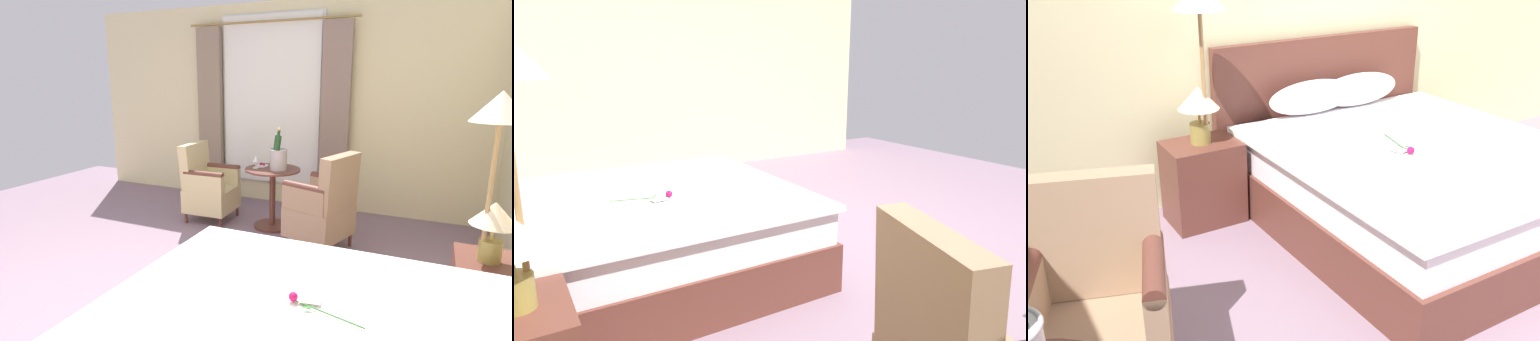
{
  "view_description": "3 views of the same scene",
  "coord_description": "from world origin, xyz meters",
  "views": [
    {
      "loc": [
        1.82,
        2.05,
        1.72
      ],
      "look_at": [
        -0.83,
        0.87,
        1.05
      ],
      "focal_mm": 28.0,
      "sensor_mm": 36.0,
      "label": 1
    },
    {
      "loc": [
        -2.82,
        2.44,
        1.54
      ],
      "look_at": [
        -0.78,
        1.2,
        0.96
      ],
      "focal_mm": 32.0,
      "sensor_mm": 36.0,
      "label": 2
    },
    {
      "loc": [
        -2.31,
        -0.98,
        1.94
      ],
      "look_at": [
        -1.19,
        0.9,
        1.0
      ],
      "focal_mm": 40.0,
      "sensor_mm": 36.0,
      "label": 3
    }
  ],
  "objects": [
    {
      "name": "nightstand",
      "position": [
        -0.92,
        2.45,
        0.29
      ],
      "size": [
        0.53,
        0.38,
        0.59
      ],
      "color": "brown",
      "rests_on": "ground"
    },
    {
      "name": "side_table_round",
      "position": [
        -2.35,
        0.41,
        0.41
      ],
      "size": [
        0.64,
        0.64,
        0.71
      ],
      "color": "brown",
      "rests_on": "ground"
    },
    {
      "name": "champagne_bucket",
      "position": [
        -2.32,
        0.48,
        0.86
      ],
      "size": [
        0.21,
        0.21,
        0.48
      ],
      "color": "#B1ACB1",
      "rests_on": "side_table_round"
    },
    {
      "name": "snack_plate",
      "position": [
        -2.42,
        0.24,
        0.72
      ],
      "size": [
        0.15,
        0.15,
        0.04
      ],
      "color": "white",
      "rests_on": "side_table_round"
    },
    {
      "name": "ground_plane",
      "position": [
        0.0,
        0.0,
        0.0
      ],
      "size": [
        8.14,
        8.14,
        0.0
      ],
      "primitive_type": "plane",
      "color": "gray"
    },
    {
      "name": "armchair_facing_bed",
      "position": [
        -2.29,
        -0.43,
        0.42
      ],
      "size": [
        0.58,
        0.59,
        0.95
      ],
      "color": "brown",
      "rests_on": "ground"
    },
    {
      "name": "wine_glass_near_bucket",
      "position": [
        -2.51,
        0.43,
        0.82
      ],
      "size": [
        0.07,
        0.07,
        0.16
      ],
      "color": "white",
      "rests_on": "side_table_round"
    },
    {
      "name": "wine_glass_near_edge",
      "position": [
        -2.29,
        0.22,
        0.81
      ],
      "size": [
        0.07,
        0.07,
        0.15
      ],
      "color": "white",
      "rests_on": "side_table_round"
    },
    {
      "name": "floor_lamp_brass",
      "position": [
        -0.9,
        2.41,
        1.37
      ],
      "size": [
        0.33,
        0.33,
        1.66
      ],
      "color": "#9F794B",
      "rests_on": "ground"
    },
    {
      "name": "wall_window_side",
      "position": [
        -3.36,
        0.0,
        1.35
      ],
      "size": [
        0.27,
        5.71,
        2.71
      ],
      "color": "beige",
      "rests_on": "ground"
    },
    {
      "name": "armchair_by_window",
      "position": [
        -1.97,
        1.11,
        0.45
      ],
      "size": [
        0.73,
        0.7,
        1.01
      ],
      "color": "brown",
      "rests_on": "ground"
    },
    {
      "name": "bedside_lamp",
      "position": [
        -0.92,
        2.45,
        0.86
      ],
      "size": [
        0.28,
        0.28,
        0.39
      ],
      "color": "olive",
      "rests_on": "nightstand"
    }
  ]
}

